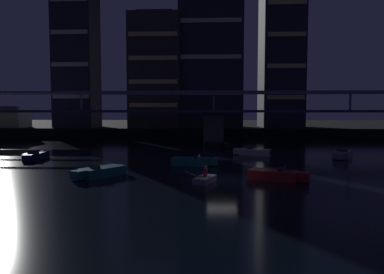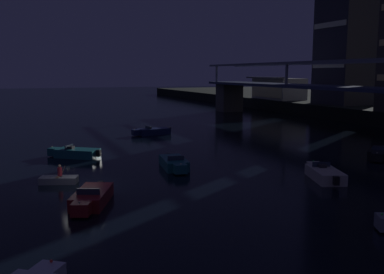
% 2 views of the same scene
% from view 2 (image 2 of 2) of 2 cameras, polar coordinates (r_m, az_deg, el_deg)
% --- Properties ---
extents(ground_plane, '(400.00, 400.00, 0.00)m').
position_cam_2_polar(ground_plane, '(30.50, -14.68, -6.42)').
color(ground_plane, black).
extents(tower_west_low, '(8.71, 8.41, 34.97)m').
position_cam_2_polar(tower_west_low, '(82.08, 20.47, 16.35)').
color(tower_west_low, '#282833').
rests_on(tower_west_low, far_riverbank).
extents(waterfront_pavilion, '(12.40, 7.40, 4.70)m').
position_cam_2_polar(waterfront_pavilion, '(92.87, 11.51, 6.41)').
color(waterfront_pavilion, '#B2AD9E').
rests_on(waterfront_pavilion, far_riverbank).
extents(speedboat_near_center, '(3.98, 4.70, 1.16)m').
position_cam_2_polar(speedboat_near_center, '(42.75, 24.03, -2.03)').
color(speedboat_near_center, black).
rests_on(speedboat_near_center, ground).
extents(speedboat_near_right, '(5.11, 3.04, 1.16)m').
position_cam_2_polar(speedboat_near_right, '(32.80, 17.33, -4.73)').
color(speedboat_near_right, beige).
rests_on(speedboat_near_right, ground).
extents(speedboat_mid_left, '(5.03, 3.21, 1.16)m').
position_cam_2_polar(speedboat_mid_left, '(26.14, -13.40, -7.96)').
color(speedboat_mid_left, maroon).
rests_on(speedboat_mid_left, ground).
extents(speedboat_mid_center, '(3.99, 4.69, 1.16)m').
position_cam_2_polar(speedboat_mid_center, '(40.78, -15.42, -2.08)').
color(speedboat_mid_center, '#196066').
rests_on(speedboat_mid_center, ground).
extents(speedboat_mid_right, '(2.17, 5.23, 1.16)m').
position_cam_2_polar(speedboat_mid_right, '(53.82, -5.36, 0.74)').
color(speedboat_mid_right, '#19234C').
rests_on(speedboat_mid_right, ground).
extents(speedboat_far_left, '(5.23, 2.33, 1.16)m').
position_cam_2_polar(speedboat_far_left, '(34.86, -2.41, -3.56)').
color(speedboat_far_left, '#196066').
rests_on(speedboat_far_left, ground).
extents(dinghy_with_paddler, '(2.67, 2.82, 1.36)m').
position_cam_2_polar(dinghy_with_paddler, '(31.68, -17.48, -5.47)').
color(dinghy_with_paddler, gray).
rests_on(dinghy_with_paddler, ground).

